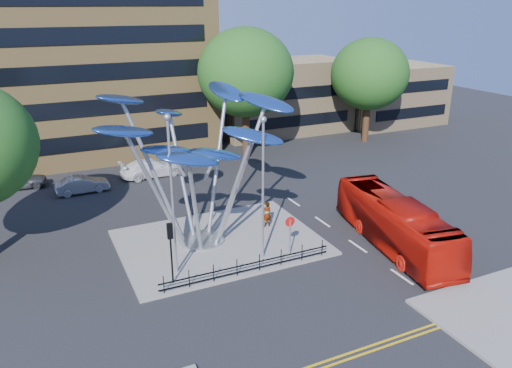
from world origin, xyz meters
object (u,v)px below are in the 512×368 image
parked_car_right (151,168)px  traffic_light_island (170,240)px  no_entry_sign_island (290,230)px  tree_right (246,73)px  tree_far (370,74)px  red_bus (395,223)px  street_lamp_right (263,177)px  pedestrian (267,214)px  parked_car_left (18,180)px  parked_car_mid (82,185)px  street_lamp_left (171,183)px  leaf_sculpture (195,135)px

parked_car_right → traffic_light_island: bearing=165.3°
no_entry_sign_island → tree_right: bearing=72.9°
tree_right → tree_far: tree_right is taller
traffic_light_island → red_bus: size_ratio=0.31×
street_lamp_right → no_entry_sign_island: (1.50, -0.48, -3.28)m
pedestrian → no_entry_sign_island: bearing=78.7°
tree_right → parked_car_right: tree_right is taller
pedestrian → parked_car_left: size_ratio=0.41×
pedestrian → parked_car_right: pedestrian is taller
tree_far → no_entry_sign_island: bearing=-135.7°
traffic_light_island → red_bus: traffic_light_island is taller
red_bus → parked_car_mid: (-16.01, 17.59, -0.87)m
pedestrian → parked_car_mid: bearing=-53.1°
street_lamp_left → parked_car_left: street_lamp_left is taller
street_lamp_left → traffic_light_island: 2.96m
parked_car_left → parked_car_right: bearing=-92.3°
street_lamp_right → parked_car_left: size_ratio=1.95×
tree_far → leaf_sculpture: bearing=-147.5°
red_bus → parked_car_mid: 23.80m
traffic_light_island → no_entry_sign_island: traffic_light_island is taller
parked_car_right → no_entry_sign_island: bearing=-172.5°
tree_far → parked_car_mid: tree_far is taller
leaf_sculpture → red_bus: leaf_sculpture is taller
red_bus → parked_car_right: (-10.13, 19.17, -0.77)m
no_entry_sign_island → pedestrian: no_entry_sign_island is taller
tree_right → street_lamp_right: bearing=-111.5°
street_lamp_right → parked_car_left: street_lamp_right is taller
no_entry_sign_island → parked_car_right: bearing=101.5°
street_lamp_right → traffic_light_island: size_ratio=2.42×
traffic_light_island → street_lamp_left: bearing=63.4°
leaf_sculpture → pedestrian: (4.67, 0.02, -5.86)m
leaf_sculpture → parked_car_left: (-9.94, 15.27, -6.15)m
red_bus → traffic_light_island: bearing=-176.2°
traffic_light_island → parked_car_right: 18.26m
street_lamp_right → parked_car_right: size_ratio=1.59×
tree_right → street_lamp_right: tree_right is taller
tree_far → street_lamp_right: 28.76m
tree_far → parked_car_mid: 30.38m
street_lamp_left → parked_car_mid: 16.26m
parked_car_left → parked_car_mid: size_ratio=1.06×
tree_far → parked_car_right: bearing=-176.0°
leaf_sculpture → no_entry_sign_island: leaf_sculpture is taller
tree_right → parked_car_left: size_ratio=2.85×
tree_right → red_bus: 21.82m
street_lamp_left → parked_car_right: street_lamp_left is taller
parked_car_mid → red_bus: bearing=-139.4°
tree_far → parked_car_left: tree_far is taller
tree_right → parked_car_mid: (-15.51, -3.23, -7.37)m
parked_car_mid → tree_far: bearing=-85.5°
leaf_sculpture → pedestrian: size_ratio=7.34×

